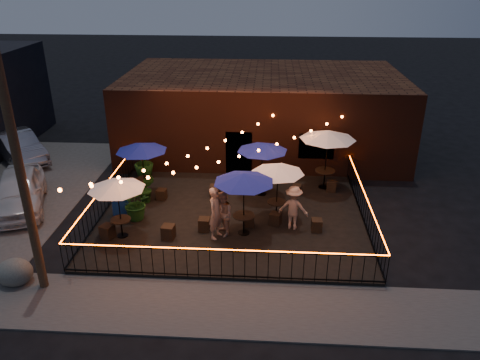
% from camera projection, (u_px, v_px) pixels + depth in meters
% --- Properties ---
extents(ground, '(110.00, 110.00, 0.00)m').
position_uv_depth(ground, '(228.00, 247.00, 16.37)').
color(ground, black).
rests_on(ground, ground).
extents(patio, '(10.00, 8.00, 0.15)m').
position_uv_depth(patio, '(232.00, 217.00, 18.15)').
color(patio, black).
rests_on(patio, ground).
extents(sidewalk, '(18.00, 2.50, 0.05)m').
position_uv_depth(sidewalk, '(217.00, 308.00, 13.41)').
color(sidewalk, '#44413E').
rests_on(sidewalk, ground).
extents(brick_building, '(14.00, 8.00, 4.00)m').
position_uv_depth(brick_building, '(263.00, 112.00, 24.55)').
color(brick_building, '#35180E').
rests_on(brick_building, ground).
extents(utility_pole, '(0.26, 0.26, 8.00)m').
position_uv_depth(utility_pole, '(19.00, 167.00, 12.66)').
color(utility_pole, '#3E2519').
rests_on(utility_pole, ground).
extents(fence_front, '(10.00, 0.04, 1.04)m').
position_uv_depth(fence_front, '(221.00, 264.00, 14.28)').
color(fence_front, black).
rests_on(fence_front, patio).
extents(fence_left, '(0.04, 8.00, 1.04)m').
position_uv_depth(fence_left, '(104.00, 200.00, 18.20)').
color(fence_left, black).
rests_on(fence_left, patio).
extents(fence_right, '(0.04, 8.00, 1.04)m').
position_uv_depth(fence_right, '(364.00, 208.00, 17.62)').
color(fence_right, black).
rests_on(fence_right, patio).
extents(festoon_lights, '(10.02, 8.72, 1.32)m').
position_uv_depth(festoon_lights, '(203.00, 161.00, 16.93)').
color(festoon_lights, '#EA5B1C').
rests_on(festoon_lights, ground).
extents(cafe_table_0, '(2.50, 2.50, 2.18)m').
position_uv_depth(cafe_table_0, '(117.00, 186.00, 15.93)').
color(cafe_table_0, black).
rests_on(cafe_table_0, patio).
extents(cafe_table_1, '(2.62, 2.62, 2.31)m').
position_uv_depth(cafe_table_1, '(141.00, 148.00, 18.92)').
color(cafe_table_1, black).
rests_on(cafe_table_1, patio).
extents(cafe_table_2, '(2.78, 2.78, 2.36)m').
position_uv_depth(cafe_table_2, '(244.00, 179.00, 16.04)').
color(cafe_table_2, black).
rests_on(cafe_table_2, patio).
extents(cafe_table_3, '(2.51, 2.51, 2.30)m').
position_uv_depth(cafe_table_3, '(262.00, 148.00, 18.96)').
color(cafe_table_3, black).
rests_on(cafe_table_3, patio).
extents(cafe_table_4, '(2.28, 2.28, 2.18)m').
position_uv_depth(cafe_table_4, '(278.00, 170.00, 17.17)').
color(cafe_table_4, black).
rests_on(cafe_table_4, patio).
extents(cafe_table_5, '(2.69, 2.69, 2.61)m').
position_uv_depth(cafe_table_5, '(328.00, 136.00, 19.45)').
color(cafe_table_5, black).
rests_on(cafe_table_5, patio).
extents(bistro_chair_0, '(0.54, 0.54, 0.49)m').
position_uv_depth(bistro_chair_0, '(107.00, 231.00, 16.55)').
color(bistro_chair_0, black).
rests_on(bistro_chair_0, patio).
extents(bistro_chair_1, '(0.47, 0.47, 0.50)m').
position_uv_depth(bistro_chair_1, '(168.00, 232.00, 16.50)').
color(bistro_chair_1, black).
rests_on(bistro_chair_1, patio).
extents(bistro_chair_2, '(0.57, 0.57, 0.51)m').
position_uv_depth(bistro_chair_2, '(142.00, 188.00, 19.76)').
color(bistro_chair_2, black).
rests_on(bistro_chair_2, patio).
extents(bistro_chair_3, '(0.41, 0.41, 0.44)m').
position_uv_depth(bistro_chair_3, '(162.00, 194.00, 19.31)').
color(bistro_chair_3, black).
rests_on(bistro_chair_3, patio).
extents(bistro_chair_4, '(0.42, 0.42, 0.48)m').
position_uv_depth(bistro_chair_4, '(204.00, 224.00, 17.02)').
color(bistro_chair_4, black).
rests_on(bistro_chair_4, patio).
extents(bistro_chair_5, '(0.38, 0.38, 0.43)m').
position_uv_depth(bistro_chair_5, '(249.00, 221.00, 17.31)').
color(bistro_chair_5, black).
rests_on(bistro_chair_5, patio).
extents(bistro_chair_6, '(0.41, 0.41, 0.48)m').
position_uv_depth(bistro_chair_6, '(215.00, 191.00, 19.57)').
color(bistro_chair_6, black).
rests_on(bistro_chair_6, patio).
extents(bistro_chair_7, '(0.47, 0.47, 0.51)m').
position_uv_depth(bistro_chair_7, '(255.00, 186.00, 19.98)').
color(bistro_chair_7, black).
rests_on(bistro_chair_7, patio).
extents(bistro_chair_8, '(0.50, 0.50, 0.47)m').
position_uv_depth(bistro_chair_8, '(275.00, 219.00, 17.41)').
color(bistro_chair_8, black).
rests_on(bistro_chair_8, patio).
extents(bistro_chair_9, '(0.38, 0.38, 0.45)m').
position_uv_depth(bistro_chair_9, '(317.00, 225.00, 16.99)').
color(bistro_chair_9, black).
rests_on(bistro_chair_9, patio).
extents(bistro_chair_10, '(0.41, 0.41, 0.43)m').
position_uv_depth(bistro_chair_10, '(297.00, 190.00, 19.73)').
color(bistro_chair_10, black).
rests_on(bistro_chair_10, patio).
extents(bistro_chair_11, '(0.42, 0.42, 0.46)m').
position_uv_depth(bistro_chair_11, '(331.00, 186.00, 20.02)').
color(bistro_chair_11, black).
rests_on(bistro_chair_11, patio).
extents(patron_a, '(0.71, 0.83, 1.92)m').
position_uv_depth(patron_a, '(216.00, 213.00, 16.29)').
color(patron_a, tan).
rests_on(patron_a, patio).
extents(patron_b, '(0.89, 0.99, 1.67)m').
position_uv_depth(patron_b, '(223.00, 214.00, 16.48)').
color(patron_b, tan).
rests_on(patron_b, patio).
extents(patron_c, '(1.20, 0.85, 1.68)m').
position_uv_depth(patron_c, '(293.00, 208.00, 16.91)').
color(patron_c, tan).
rests_on(patron_c, patio).
extents(potted_shrub_a, '(1.26, 1.12, 1.32)m').
position_uv_depth(potted_shrub_a, '(137.00, 203.00, 17.62)').
color(potted_shrub_a, '#10340E').
rests_on(potted_shrub_a, patio).
extents(potted_shrub_b, '(0.75, 0.65, 1.20)m').
position_uv_depth(potted_shrub_b, '(147.00, 189.00, 18.93)').
color(potted_shrub_b, '#173E10').
rests_on(potted_shrub_b, patio).
extents(potted_shrub_c, '(1.12, 1.12, 1.53)m').
position_uv_depth(potted_shrub_c, '(143.00, 161.00, 21.21)').
color(potted_shrub_c, '#173D13').
rests_on(potted_shrub_c, patio).
extents(cooler, '(0.76, 0.67, 0.83)m').
position_uv_depth(cooler, '(120.00, 206.00, 17.95)').
color(cooler, '#143CA1').
rests_on(cooler, patio).
extents(boulder, '(1.22, 1.12, 0.78)m').
position_uv_depth(boulder, '(15.00, 272.00, 14.34)').
color(boulder, '#4D4D47').
rests_on(boulder, ground).
extents(car_white, '(3.33, 4.82, 1.52)m').
position_uv_depth(car_white, '(19.00, 191.00, 18.72)').
color(car_white, white).
rests_on(car_white, ground).
extents(car_silver, '(4.25, 4.29, 1.47)m').
position_uv_depth(car_silver, '(19.00, 147.00, 23.34)').
color(car_silver, gray).
rests_on(car_silver, ground).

